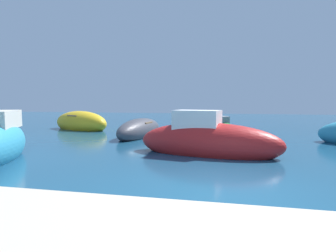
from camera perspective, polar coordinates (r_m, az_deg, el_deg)
ground at (r=7.07m, az=10.04°, el=-13.07°), size 80.00×80.00×0.00m
moored_boat_0 at (r=17.36m, az=-5.64°, el=-0.81°), size 2.09×5.38×1.42m
moored_boat_2 at (r=22.40m, az=-17.01°, el=0.61°), size 5.61×3.91×1.79m
moored_boat_3 at (r=19.93m, az=10.79°, el=-0.27°), size 2.35×3.24×1.30m
moored_boat_4 at (r=11.77m, az=7.83°, el=-3.00°), size 6.16×2.90×2.17m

